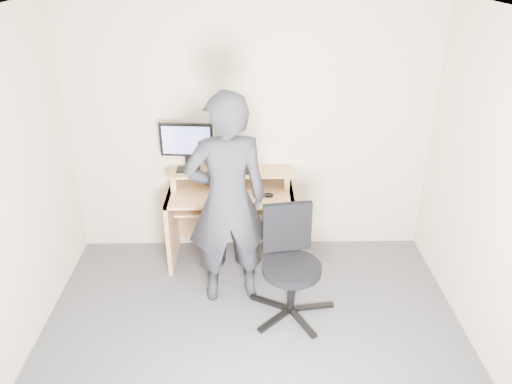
{
  "coord_description": "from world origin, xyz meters",
  "views": [
    {
      "loc": [
        -0.03,
        -2.8,
        2.87
      ],
      "look_at": [
        0.04,
        1.05,
        0.95
      ],
      "focal_mm": 35.0,
      "sensor_mm": 36.0,
      "label": 1
    }
  ],
  "objects_px": {
    "desk": "(231,207)",
    "monitor": "(187,143)",
    "person": "(227,201)",
    "office_chair": "(290,259)"
  },
  "relations": [
    {
      "from": "monitor",
      "to": "office_chair",
      "type": "bearing_deg",
      "value": -40.9
    },
    {
      "from": "person",
      "to": "desk",
      "type": "bearing_deg",
      "value": -100.73
    },
    {
      "from": "monitor",
      "to": "office_chair",
      "type": "xyz_separation_m",
      "value": [
        0.92,
        -0.93,
        -0.68
      ]
    },
    {
      "from": "monitor",
      "to": "office_chair",
      "type": "height_order",
      "value": "monitor"
    },
    {
      "from": "desk",
      "to": "office_chair",
      "type": "bearing_deg",
      "value": -58.96
    },
    {
      "from": "desk",
      "to": "monitor",
      "type": "height_order",
      "value": "monitor"
    },
    {
      "from": "desk",
      "to": "monitor",
      "type": "distance_m",
      "value": 0.77
    },
    {
      "from": "monitor",
      "to": "office_chair",
      "type": "relative_size",
      "value": 0.54
    },
    {
      "from": "desk",
      "to": "monitor",
      "type": "relative_size",
      "value": 2.39
    },
    {
      "from": "desk",
      "to": "monitor",
      "type": "bearing_deg",
      "value": 169.13
    }
  ]
}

